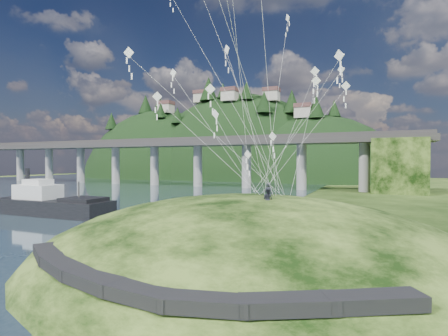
% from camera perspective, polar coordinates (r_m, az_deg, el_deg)
% --- Properties ---
extents(ground, '(320.00, 320.00, 0.00)m').
position_cam_1_polar(ground, '(29.54, -12.16, -13.86)').
color(ground, black).
rests_on(ground, ground).
extents(grass_hill, '(36.00, 32.00, 13.00)m').
position_cam_1_polar(grass_hill, '(28.18, 4.49, -17.77)').
color(grass_hill, black).
rests_on(grass_hill, ground).
extents(footpath, '(22.29, 5.84, 0.83)m').
position_cam_1_polar(footpath, '(17.19, -10.62, -17.67)').
color(footpath, black).
rests_on(footpath, ground).
extents(bridge, '(160.00, 11.00, 15.00)m').
position_cam_1_polar(bridge, '(102.78, -1.54, 2.27)').
color(bridge, '#2D2B2B').
rests_on(bridge, ground).
extents(far_ridge, '(153.00, 70.00, 94.50)m').
position_cam_1_polar(far_ridge, '(158.08, 0.74, -4.36)').
color(far_ridge, black).
rests_on(far_ridge, ground).
extents(work_barge, '(18.87, 5.30, 6.59)m').
position_cam_1_polar(work_barge, '(55.49, -26.60, -5.18)').
color(work_barge, black).
rests_on(work_barge, ground).
extents(wooden_dock, '(13.27, 5.65, 0.94)m').
position_cam_1_polar(wooden_dock, '(38.25, -15.22, -9.78)').
color(wooden_dock, '#362016').
rests_on(wooden_dock, ground).
extents(kite_flyers, '(1.72, 3.89, 2.00)m').
position_cam_1_polar(kite_flyers, '(26.28, 7.24, -2.79)').
color(kite_flyers, '#22242E').
rests_on(kite_flyers, ground).
extents(kite_swarm, '(16.83, 17.36, 20.44)m').
position_cam_1_polar(kite_swarm, '(30.54, 3.43, 18.08)').
color(kite_swarm, white).
rests_on(kite_swarm, ground).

